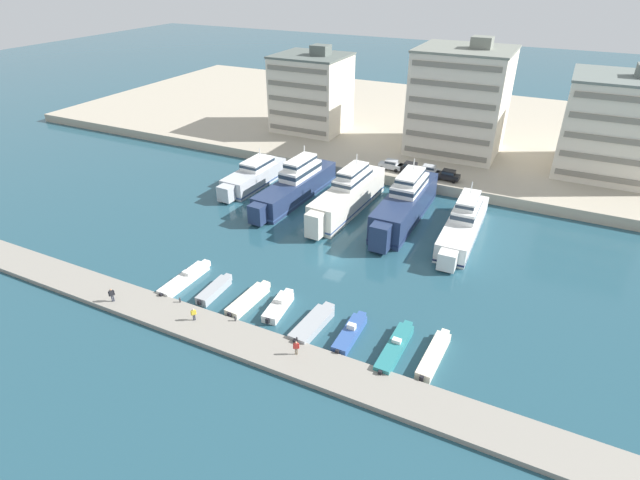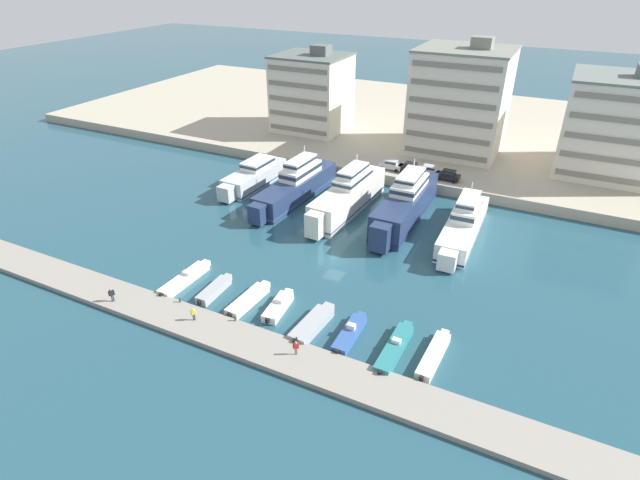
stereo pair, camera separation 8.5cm
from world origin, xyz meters
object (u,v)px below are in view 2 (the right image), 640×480
(motorboat_cream_mid_left, at_px, (249,299))
(motorboat_teal_mid_right, at_px, (395,348))
(yacht_ivory_mid_left, at_px, (348,195))
(motorboat_blue_center_right, at_px, (350,333))
(motorboat_cream_right, at_px, (434,355))
(pedestrian_far_side, at_px, (296,347))
(car_black_left, at_px, (410,167))
(car_black_center_left, at_px, (448,175))
(pedestrian_mid_deck, at_px, (112,294))
(motorboat_grey_left, at_px, (214,290))
(motorboat_white_far_left, at_px, (185,279))
(yacht_navy_center_left, at_px, (405,204))
(motorboat_white_center_left, at_px, (279,306))
(car_silver_far_left, at_px, (391,164))
(yacht_navy_left, at_px, (296,185))
(motorboat_grey_center, at_px, (313,324))
(yacht_silver_far_left, at_px, (254,176))
(yacht_white_center, at_px, (464,223))
(pedestrian_near_edge, at_px, (193,313))
(car_silver_mid_left, at_px, (429,170))

(motorboat_cream_mid_left, distance_m, motorboat_teal_mid_right, 18.00)
(yacht_ivory_mid_left, height_order, motorboat_blue_center_right, yacht_ivory_mid_left)
(motorboat_cream_right, xyz_separation_m, pedestrian_far_side, (-12.37, -6.03, 1.06))
(car_black_left, bearing_deg, car_black_center_left, -4.54)
(pedestrian_mid_deck, height_order, pedestrian_far_side, pedestrian_mid_deck)
(motorboat_grey_left, xyz_separation_m, pedestrian_far_side, (14.14, -5.47, 1.04))
(motorboat_white_far_left, distance_m, pedestrian_far_side, 19.78)
(yacht_navy_center_left, bearing_deg, motorboat_cream_mid_left, -108.86)
(motorboat_cream_mid_left, height_order, car_black_left, car_black_left)
(car_black_center_left, bearing_deg, car_black_left, 175.46)
(motorboat_white_far_left, bearing_deg, motorboat_white_center_left, 1.22)
(motorboat_grey_left, xyz_separation_m, motorboat_teal_mid_right, (22.67, -0.19, 0.01))
(yacht_ivory_mid_left, xyz_separation_m, yacht_navy_center_left, (9.01, 0.89, 0.12))
(yacht_ivory_mid_left, bearing_deg, car_silver_far_left, 83.43)
(yacht_navy_left, relative_size, motorboat_teal_mid_right, 2.65)
(motorboat_blue_center_right, xyz_separation_m, motorboat_teal_mid_right, (5.00, -0.15, 0.03))
(car_black_center_left, bearing_deg, motorboat_grey_center, -95.30)
(yacht_ivory_mid_left, xyz_separation_m, motorboat_white_center_left, (3.20, -26.99, -2.11))
(yacht_silver_far_left, relative_size, motorboat_white_center_left, 2.72)
(yacht_silver_far_left, height_order, yacht_white_center, yacht_white_center)
(motorboat_white_center_left, height_order, pedestrian_mid_deck, pedestrian_mid_deck)
(motorboat_blue_center_right, height_order, motorboat_cream_right, motorboat_blue_center_right)
(pedestrian_near_edge, bearing_deg, motorboat_cream_right, 14.04)
(motorboat_teal_mid_right, distance_m, pedestrian_far_side, 10.09)
(motorboat_teal_mid_right, xyz_separation_m, pedestrian_near_edge, (-21.11, -5.49, 0.98))
(car_silver_far_left, xyz_separation_m, car_black_left, (3.45, 0.23, 0.00))
(yacht_white_center, bearing_deg, pedestrian_near_edge, -123.58)
(yacht_navy_left, distance_m, yacht_white_center, 27.65)
(yacht_silver_far_left, distance_m, motorboat_grey_left, 32.44)
(car_silver_far_left, xyz_separation_m, car_silver_mid_left, (6.73, 0.39, 0.00))
(car_silver_far_left, bearing_deg, yacht_ivory_mid_left, -96.57)
(motorboat_white_far_left, height_order, motorboat_grey_left, motorboat_white_far_left)
(yacht_white_center, height_order, pedestrian_near_edge, yacht_white_center)
(car_silver_mid_left, distance_m, pedestrian_mid_deck, 55.30)
(yacht_navy_center_left, xyz_separation_m, pedestrian_near_edge, (-12.77, -34.18, -1.23))
(car_black_center_left, height_order, pedestrian_far_side, car_black_center_left)
(car_silver_mid_left, bearing_deg, yacht_navy_center_left, -87.98)
(yacht_navy_left, distance_m, pedestrian_near_edge, 34.28)
(motorboat_white_far_left, relative_size, car_black_left, 2.09)
(yacht_white_center, bearing_deg, pedestrian_mid_deck, -133.35)
(pedestrian_near_edge, bearing_deg, car_silver_far_left, 83.52)
(motorboat_grey_left, height_order, car_black_left, car_black_left)
(motorboat_white_far_left, bearing_deg, car_silver_mid_left, 66.64)
(yacht_white_center, bearing_deg, car_black_left, 129.30)
(yacht_silver_far_left, height_order, motorboat_grey_left, yacht_silver_far_left)
(yacht_white_center, relative_size, motorboat_grey_left, 3.32)
(yacht_navy_center_left, bearing_deg, motorboat_cream_right, -66.44)
(motorboat_blue_center_right, bearing_deg, car_black_left, 99.40)
(motorboat_grey_center, distance_m, pedestrian_near_edge, 13.00)
(motorboat_white_center_left, bearing_deg, motorboat_cream_right, -0.20)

